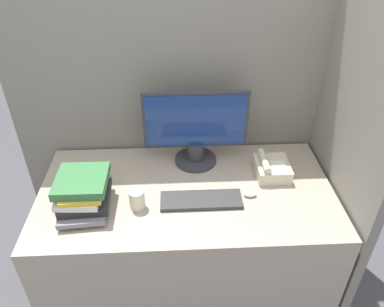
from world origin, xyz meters
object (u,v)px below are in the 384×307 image
object	(u,v)px
mouse	(250,194)
book_stack	(83,193)
desk_telephone	(271,168)
monitor	(196,132)
coffee_cup	(137,199)
keyboard	(201,200)

from	to	relation	value
mouse	book_stack	distance (m)	0.79
mouse	book_stack	xyz separation A→B (m)	(-0.78, -0.03, 0.07)
mouse	desk_telephone	world-z (taller)	desk_telephone
desk_telephone	monitor	bearing A→B (deg)	160.00
coffee_cup	mouse	bearing A→B (deg)	4.86
monitor	keyboard	xyz separation A→B (m)	(0.01, -0.33, -0.18)
keyboard	coffee_cup	bearing A→B (deg)	-176.36
coffee_cup	book_stack	distance (m)	0.25
keyboard	mouse	distance (m)	0.24
book_stack	desk_telephone	xyz separation A→B (m)	(0.92, 0.20, -0.04)
monitor	desk_telephone	world-z (taller)	monitor
keyboard	monitor	bearing A→B (deg)	91.33
monitor	coffee_cup	size ratio (longest dim) A/B	5.58
coffee_cup	book_stack	xyz separation A→B (m)	(-0.24, 0.01, 0.03)
mouse	book_stack	size ratio (longest dim) A/B	0.20
keyboard	desk_telephone	size ratio (longest dim) A/B	1.99
monitor	keyboard	bearing A→B (deg)	-88.67
mouse	coffee_cup	xyz separation A→B (m)	(-0.54, -0.05, 0.04)
mouse	desk_telephone	distance (m)	0.22
keyboard	desk_telephone	world-z (taller)	desk_telephone
book_stack	desk_telephone	bearing A→B (deg)	12.21
coffee_cup	book_stack	world-z (taller)	book_stack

